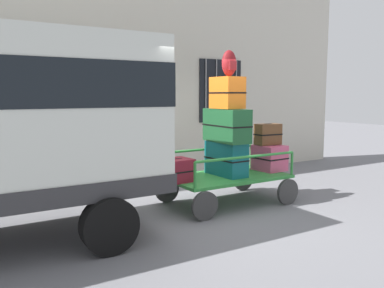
{
  "coord_description": "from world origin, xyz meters",
  "views": [
    {
      "loc": [
        -3.52,
        -5.6,
        1.91
      ],
      "look_at": [
        -0.11,
        -0.02,
        1.1
      ],
      "focal_mm": 37.55,
      "sensor_mm": 36.0,
      "label": 1
    }
  ],
  "objects_px": {
    "suitcase_left_bottom": "(178,170)",
    "suitcase_midleft_bottom": "(226,159)",
    "suitcase_midleft_top": "(227,93)",
    "suitcase_center_middle": "(268,134)",
    "backpack": "(229,63)",
    "luggage_cart": "(227,181)",
    "suitcase_midleft_middle": "(227,125)",
    "suitcase_center_bottom": "(269,158)"
  },
  "relations": [
    {
      "from": "luggage_cart",
      "to": "suitcase_center_bottom",
      "type": "bearing_deg",
      "value": -1.17
    },
    {
      "from": "suitcase_midleft_bottom",
      "to": "backpack",
      "type": "relative_size",
      "value": 1.87
    },
    {
      "from": "suitcase_midleft_bottom",
      "to": "suitcase_center_bottom",
      "type": "distance_m",
      "value": 0.97
    },
    {
      "from": "suitcase_midleft_top",
      "to": "suitcase_center_bottom",
      "type": "bearing_deg",
      "value": -2.1
    },
    {
      "from": "suitcase_midleft_bottom",
      "to": "suitcase_midleft_middle",
      "type": "distance_m",
      "value": 0.58
    },
    {
      "from": "luggage_cart",
      "to": "suitcase_midleft_bottom",
      "type": "height_order",
      "value": "suitcase_midleft_bottom"
    },
    {
      "from": "luggage_cart",
      "to": "suitcase_center_middle",
      "type": "xyz_separation_m",
      "value": [
        0.96,
        0.03,
        0.77
      ]
    },
    {
      "from": "suitcase_midleft_top",
      "to": "suitcase_center_bottom",
      "type": "relative_size",
      "value": 1.0
    },
    {
      "from": "suitcase_left_bottom",
      "to": "backpack",
      "type": "height_order",
      "value": "backpack"
    },
    {
      "from": "suitcase_left_bottom",
      "to": "suitcase_center_middle",
      "type": "distance_m",
      "value": 1.99
    },
    {
      "from": "suitcase_center_bottom",
      "to": "suitcase_center_middle",
      "type": "relative_size",
      "value": 1.14
    },
    {
      "from": "suitcase_midleft_top",
      "to": "suitcase_center_middle",
      "type": "distance_m",
      "value": 1.23
    },
    {
      "from": "suitcase_midleft_middle",
      "to": "suitcase_left_bottom",
      "type": "bearing_deg",
      "value": 179.53
    },
    {
      "from": "suitcase_midleft_middle",
      "to": "suitcase_center_bottom",
      "type": "relative_size",
      "value": 1.72
    },
    {
      "from": "suitcase_midleft_middle",
      "to": "suitcase_midleft_bottom",
      "type": "bearing_deg",
      "value": 90.0
    },
    {
      "from": "luggage_cart",
      "to": "suitcase_center_middle",
      "type": "relative_size",
      "value": 4.42
    },
    {
      "from": "suitcase_left_bottom",
      "to": "suitcase_midleft_top",
      "type": "distance_m",
      "value": 1.58
    },
    {
      "from": "suitcase_midleft_bottom",
      "to": "suitcase_left_bottom",
      "type": "bearing_deg",
      "value": 179.8
    },
    {
      "from": "suitcase_midleft_bottom",
      "to": "suitcase_midleft_middle",
      "type": "xyz_separation_m",
      "value": [
        0.0,
        -0.0,
        0.58
      ]
    },
    {
      "from": "luggage_cart",
      "to": "suitcase_midleft_top",
      "type": "height_order",
      "value": "suitcase_midleft_top"
    },
    {
      "from": "suitcase_left_bottom",
      "to": "suitcase_midleft_middle",
      "type": "bearing_deg",
      "value": -0.47
    },
    {
      "from": "suitcase_left_bottom",
      "to": "suitcase_midleft_bottom",
      "type": "distance_m",
      "value": 0.97
    },
    {
      "from": "suitcase_midleft_middle",
      "to": "suitcase_midleft_top",
      "type": "height_order",
      "value": "suitcase_midleft_top"
    },
    {
      "from": "suitcase_midleft_bottom",
      "to": "suitcase_midleft_top",
      "type": "xyz_separation_m",
      "value": [
        0.0,
        -0.01,
        1.15
      ]
    },
    {
      "from": "suitcase_midleft_middle",
      "to": "backpack",
      "type": "relative_size",
      "value": 2.19
    },
    {
      "from": "suitcase_midleft_middle",
      "to": "suitcase_center_bottom",
      "type": "height_order",
      "value": "suitcase_midleft_middle"
    },
    {
      "from": "suitcase_left_bottom",
      "to": "suitcase_center_bottom",
      "type": "distance_m",
      "value": 1.93
    },
    {
      "from": "luggage_cart",
      "to": "suitcase_left_bottom",
      "type": "height_order",
      "value": "suitcase_left_bottom"
    },
    {
      "from": "suitcase_midleft_bottom",
      "to": "suitcase_center_middle",
      "type": "relative_size",
      "value": 1.66
    },
    {
      "from": "suitcase_midleft_bottom",
      "to": "suitcase_center_middle",
      "type": "xyz_separation_m",
      "value": [
        0.96,
        0.0,
        0.38
      ]
    },
    {
      "from": "suitcase_center_bottom",
      "to": "backpack",
      "type": "bearing_deg",
      "value": -179.62
    },
    {
      "from": "suitcase_midleft_top",
      "to": "backpack",
      "type": "height_order",
      "value": "backpack"
    },
    {
      "from": "suitcase_midleft_top",
      "to": "suitcase_center_middle",
      "type": "xyz_separation_m",
      "value": [
        0.96,
        0.02,
        -0.76
      ]
    },
    {
      "from": "suitcase_center_bottom",
      "to": "suitcase_left_bottom",
      "type": "bearing_deg",
      "value": 178.41
    },
    {
      "from": "suitcase_left_bottom",
      "to": "suitcase_center_middle",
      "type": "height_order",
      "value": "suitcase_center_middle"
    },
    {
      "from": "luggage_cart",
      "to": "suitcase_left_bottom",
      "type": "relative_size",
      "value": 4.54
    },
    {
      "from": "suitcase_midleft_bottom",
      "to": "suitcase_center_middle",
      "type": "bearing_deg",
      "value": 0.21
    },
    {
      "from": "suitcase_left_bottom",
      "to": "suitcase_center_middle",
      "type": "relative_size",
      "value": 0.97
    },
    {
      "from": "suitcase_midleft_top",
      "to": "suitcase_left_bottom",
      "type": "bearing_deg",
      "value": 178.93
    },
    {
      "from": "suitcase_center_middle",
      "to": "backpack",
      "type": "distance_m",
      "value": 1.58
    },
    {
      "from": "suitcase_left_bottom",
      "to": "suitcase_midleft_middle",
      "type": "xyz_separation_m",
      "value": [
        0.96,
        -0.01,
        0.69
      ]
    },
    {
      "from": "suitcase_midleft_top",
      "to": "luggage_cart",
      "type": "bearing_deg",
      "value": -90.0
    }
  ]
}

